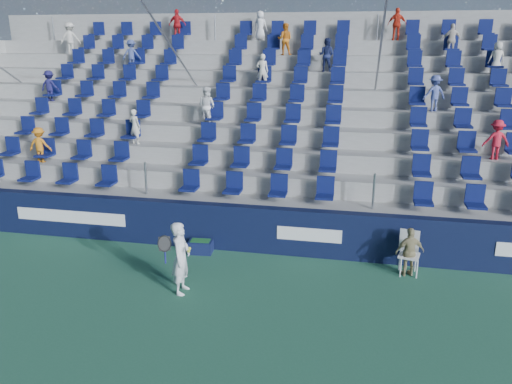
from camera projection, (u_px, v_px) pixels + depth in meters
The scene contains 7 objects.
ground at pixel (218, 313), 9.97m from camera, with size 70.00×70.00×0.00m, color #2A6349.
sponsor_wall at pixel (251, 229), 12.74m from camera, with size 24.00×0.32×1.20m.
grandstand at pixel (282, 134), 17.06m from camera, with size 24.00×8.17×6.63m.
tennis_player at pixel (181, 258), 10.56m from camera, with size 0.69×0.63×1.60m.
line_judge_chair at pixel (409, 249), 11.54m from camera, with size 0.54×0.55×1.02m.
line_judge at pixel (410, 252), 11.40m from camera, with size 0.68×0.28×1.16m, color tan.
ball_bin at pixel (201, 246), 12.73m from camera, with size 0.63×0.44×0.34m.
Camera 1 is at (2.52, -8.49, 5.23)m, focal length 35.00 mm.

